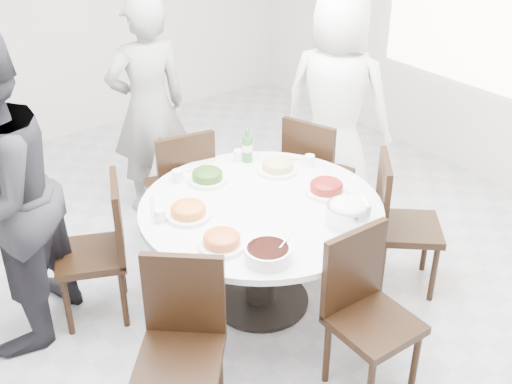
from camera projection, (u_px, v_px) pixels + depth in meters
floor at (194, 296)px, 4.35m from camera, size 6.00×6.00×0.01m
wall_back at (5, 2)px, 5.72m from camera, size 6.00×0.01×2.80m
wall_right at (496, 19)px, 5.23m from camera, size 0.01×6.00×2.80m
window at (497, 7)px, 5.17m from camera, size 0.04×2.20×1.40m
dining_table at (261, 255)px, 4.11m from camera, size 1.50×1.50×0.75m
chair_ne at (319, 172)px, 4.89m from camera, size 0.54×0.54×0.95m
chair_n at (179, 185)px, 4.71m from camera, size 0.50×0.50×0.95m
chair_nw at (91, 252)px, 3.97m from camera, size 0.56×0.56×0.95m
chair_sw at (180, 355)px, 3.19m from camera, size 0.59×0.59×0.95m
chair_s at (375, 321)px, 3.41m from camera, size 0.43×0.43×0.95m
chair_se at (409, 225)px, 4.23m from camera, size 0.59×0.59×0.95m
diner_right at (337, 103)px, 4.99m from camera, size 0.91×1.04×1.79m
diner_middle at (148, 108)px, 4.95m from camera, size 0.69×0.50×1.75m
dish_greens at (207, 177)px, 4.17m from camera, size 0.25×0.25×0.07m
dish_pale at (278, 167)px, 4.29m from camera, size 0.26×0.26×0.07m
dish_orange at (188, 212)px, 3.79m from camera, size 0.27×0.27×0.07m
dish_redbrown at (326, 189)px, 4.03m from camera, size 0.27×0.27×0.07m
dish_tofu at (222, 242)px, 3.52m from camera, size 0.26×0.26×0.07m
rice_bowl at (348, 214)px, 3.73m from camera, size 0.26×0.26×0.11m
soup_bowl at (268, 254)px, 3.41m from camera, size 0.25×0.25×0.08m
beverage_bottle at (247, 145)px, 4.38m from camera, size 0.07×0.07×0.24m
tea_cups at (206, 166)px, 4.29m from camera, size 0.07×0.07×0.08m
chopsticks at (199, 166)px, 4.36m from camera, size 0.24×0.04×0.01m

